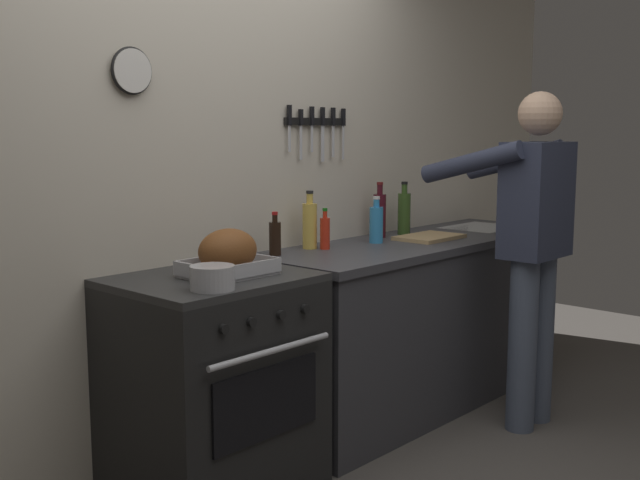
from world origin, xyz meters
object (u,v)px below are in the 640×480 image
(person_cook, at_px, (531,238))
(bottle_dish_soap, at_px, (376,224))
(stove, at_px, (214,385))
(bottle_hot_sauce, at_px, (325,232))
(bottle_soy_sauce, at_px, (275,237))
(cutting_board, at_px, (429,237))
(bottle_olive_oil, at_px, (404,212))
(bottle_cooking_oil, at_px, (310,224))
(bottle_wine_red, at_px, (380,214))
(saucepan, at_px, (212,278))
(roasting_pan, at_px, (228,254))

(person_cook, distance_m, bottle_dish_soap, 0.77)
(stove, distance_m, bottle_hot_sauce, 0.99)
(bottle_soy_sauce, bearing_deg, cutting_board, -13.04)
(cutting_board, relative_size, bottle_dish_soap, 1.50)
(person_cook, height_order, bottle_dish_soap, person_cook)
(bottle_soy_sauce, height_order, bottle_olive_oil, bottle_olive_oil)
(cutting_board, height_order, bottle_dish_soap, bottle_dish_soap)
(bottle_cooking_oil, height_order, bottle_olive_oil, bottle_olive_oil)
(bottle_cooking_oil, bearing_deg, stove, -165.57)
(bottle_wine_red, xyz_separation_m, bottle_dish_soap, (-0.18, -0.12, -0.03))
(saucepan, height_order, bottle_olive_oil, bottle_olive_oil)
(person_cook, bearing_deg, bottle_soy_sauce, 55.34)
(cutting_board, bearing_deg, bottle_cooking_oil, 160.30)
(bottle_wine_red, height_order, bottle_soy_sauce, bottle_wine_red)
(person_cook, bearing_deg, bottle_hot_sauce, 46.96)
(stove, bearing_deg, roasting_pan, -40.08)
(bottle_soy_sauce, bearing_deg, bottle_wine_red, 1.47)
(person_cook, relative_size, bottle_dish_soap, 6.92)
(bottle_cooking_oil, relative_size, bottle_dish_soap, 1.19)
(bottle_dish_soap, bearing_deg, bottle_hot_sauce, 170.98)
(roasting_pan, distance_m, bottle_wine_red, 1.31)
(saucepan, height_order, bottle_wine_red, bottle_wine_red)
(bottle_soy_sauce, bearing_deg, saucepan, -150.90)
(saucepan, bearing_deg, bottle_hot_sauce, 19.13)
(bottle_cooking_oil, bearing_deg, cutting_board, -19.70)
(person_cook, xyz_separation_m, bottle_hot_sauce, (-0.71, 0.73, 0.03))
(bottle_cooking_oil, xyz_separation_m, bottle_olive_oil, (0.73, -0.03, 0.00))
(stove, relative_size, roasting_pan, 2.56)
(bottle_cooking_oil, xyz_separation_m, bottle_dish_soap, (0.37, -0.12, -0.02))
(bottle_soy_sauce, bearing_deg, bottle_cooking_oil, 5.43)
(bottle_dish_soap, xyz_separation_m, bottle_soy_sauce, (-0.63, 0.10, -0.02))
(bottle_cooking_oil, height_order, bottle_dish_soap, bottle_cooking_oil)
(bottle_dish_soap, bearing_deg, saucepan, -167.62)
(bottle_wine_red, distance_m, bottle_cooking_oil, 0.55)
(saucepan, height_order, cutting_board, saucepan)
(bottle_wine_red, distance_m, bottle_hot_sauce, 0.52)
(person_cook, distance_m, bottle_wine_red, 0.82)
(stove, height_order, bottle_olive_oil, bottle_olive_oil)
(saucepan, bearing_deg, roasting_pan, 37.19)
(bottle_olive_oil, bearing_deg, person_cook, -89.16)
(stove, bearing_deg, bottle_dish_soap, 4.09)
(cutting_board, distance_m, bottle_hot_sauce, 0.67)
(bottle_soy_sauce, bearing_deg, bottle_olive_oil, -0.33)
(stove, distance_m, bottle_wine_red, 1.47)
(bottle_cooking_oil, bearing_deg, bottle_hot_sauce, -61.15)
(bottle_cooking_oil, height_order, bottle_hot_sauce, bottle_cooking_oil)
(person_cook, distance_m, bottle_soy_sauce, 1.27)
(roasting_pan, relative_size, bottle_cooking_oil, 1.24)
(bottle_hot_sauce, xyz_separation_m, bottle_soy_sauce, (-0.30, 0.04, 0.00))
(roasting_pan, bearing_deg, person_cook, -20.29)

